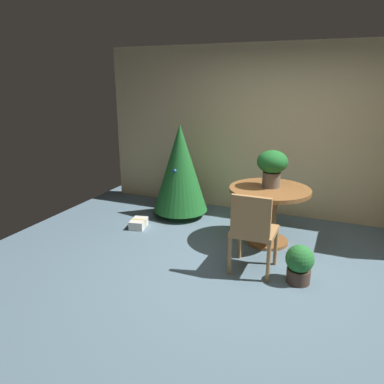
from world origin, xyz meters
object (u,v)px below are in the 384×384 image
at_px(wooden_chair_near, 253,229).
at_px(flower_vase, 272,165).
at_px(potted_plant, 299,263).
at_px(round_dining_table, 269,205).
at_px(gift_box_cream, 139,223).
at_px(holiday_tree, 180,168).

bearing_deg(wooden_chair_near, flower_vase, 90.15).
xyz_separation_m(wooden_chair_near, potted_plant, (0.52, -0.01, -0.31)).
relative_size(wooden_chair_near, potted_plant, 2.20).
bearing_deg(round_dining_table, potted_plant, -59.42).
height_order(flower_vase, gift_box_cream, flower_vase).
relative_size(flower_vase, potted_plant, 1.12).
height_order(wooden_chair_near, potted_plant, wooden_chair_near).
xyz_separation_m(holiday_tree, gift_box_cream, (-0.36, -0.69, -0.71)).
bearing_deg(gift_box_cream, round_dining_table, 6.56).
distance_m(wooden_chair_near, gift_box_cream, 2.00).
bearing_deg(wooden_chair_near, potted_plant, -1.55).
relative_size(holiday_tree, potted_plant, 3.42).
distance_m(round_dining_table, holiday_tree, 1.57).
xyz_separation_m(round_dining_table, holiday_tree, (-1.47, 0.48, 0.25)).
xyz_separation_m(round_dining_table, flower_vase, (-0.00, 0.05, 0.52)).
xyz_separation_m(gift_box_cream, potted_plant, (2.35, -0.66, 0.16)).
xyz_separation_m(wooden_chair_near, gift_box_cream, (-1.83, 0.65, -0.47)).
distance_m(wooden_chair_near, potted_plant, 0.60).
bearing_deg(wooden_chair_near, round_dining_table, 90.00).
bearing_deg(round_dining_table, gift_box_cream, -173.44).
distance_m(flower_vase, holiday_tree, 1.55).
bearing_deg(flower_vase, potted_plant, -60.79).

